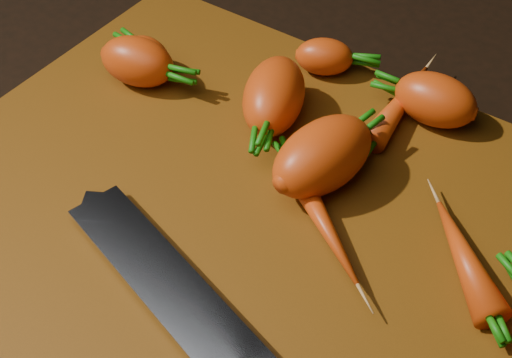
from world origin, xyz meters
The scene contains 12 objects.
ground centered at (0.00, 0.00, -0.01)m, with size 2.00×2.00×0.01m, color black.
cutting_board centered at (0.00, 0.00, 0.01)m, with size 0.50×0.40×0.01m, color brown.
carrot_0 centered at (-0.16, 0.06, 0.03)m, with size 0.07×0.04×0.04m, color #C13C0C.
carrot_1 centered at (-0.16, 0.08, 0.03)m, with size 0.05×0.04×0.04m, color #C13C0C.
carrot_2 centered at (-0.04, 0.09, 0.04)m, with size 0.09×0.05×0.05m, color #C13C0C.
carrot_3 centered at (0.03, 0.05, 0.04)m, with size 0.09×0.05×0.05m, color #C13C0C.
carrot_4 centered at (0.07, 0.17, 0.03)m, with size 0.07×0.04×0.04m, color #C13C0C.
carrot_5 centered at (-0.04, 0.17, 0.03)m, with size 0.05×0.03×0.03m, color #C13C0C.
carrot_7 centered at (0.05, 0.16, 0.02)m, with size 0.11×0.02×0.02m, color #C13C0C.
carrot_8 centered at (0.06, 0.01, 0.02)m, with size 0.12×0.02×0.02m, color #C13C0C.
carrot_9 centered at (0.16, 0.03, 0.02)m, with size 0.10×0.03×0.03m, color #C13C0C.
knife centered at (0.04, -0.11, 0.02)m, with size 0.36×0.13×0.02m.
Camera 1 is at (0.21, -0.29, 0.42)m, focal length 50.00 mm.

